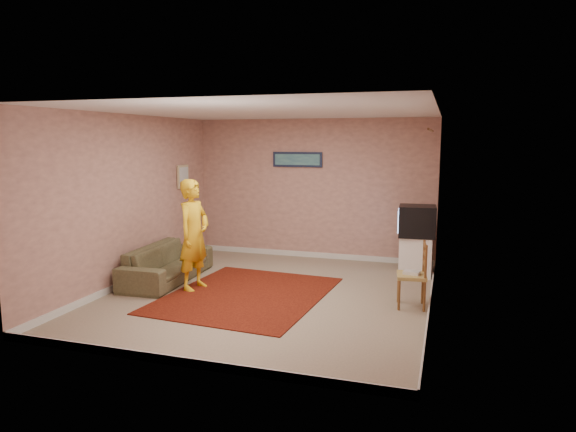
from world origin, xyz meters
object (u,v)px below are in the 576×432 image
(tv_cabinet, at_px, (416,256))
(sofa, at_px, (167,263))
(chair_a, at_px, (417,236))
(crt_tv, at_px, (417,221))
(person, at_px, (194,235))
(chair_b, at_px, (412,268))

(tv_cabinet, distance_m, sofa, 4.03)
(chair_a, bearing_deg, crt_tv, -77.14)
(sofa, height_order, person, person)
(chair_b, distance_m, sofa, 3.81)
(chair_b, height_order, person, person)
(tv_cabinet, bearing_deg, chair_b, -88.46)
(sofa, xyz_separation_m, person, (0.64, -0.31, 0.55))
(chair_a, xyz_separation_m, chair_b, (0.06, -1.97, -0.07))
(tv_cabinet, relative_size, chair_a, 1.21)
(crt_tv, distance_m, chair_a, 0.42)
(sofa, bearing_deg, chair_a, -67.27)
(tv_cabinet, xyz_separation_m, chair_b, (0.04, -1.68, 0.21))
(chair_a, distance_m, sofa, 4.15)
(chair_a, relative_size, sofa, 0.28)
(crt_tv, height_order, sofa, crt_tv)
(crt_tv, bearing_deg, chair_b, -92.09)
(chair_b, relative_size, person, 0.29)
(chair_a, height_order, sofa, chair_a)
(chair_b, bearing_deg, person, -94.72)
(crt_tv, relative_size, chair_b, 1.31)
(chair_a, xyz_separation_m, sofa, (-3.73, -1.77, -0.33))
(tv_cabinet, bearing_deg, crt_tv, -176.17)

